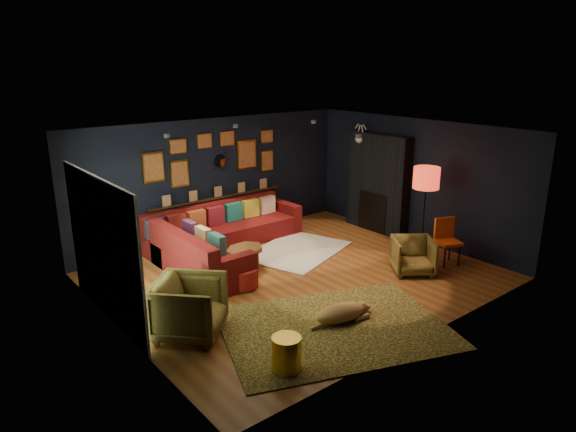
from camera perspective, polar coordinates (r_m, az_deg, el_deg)
floor at (r=9.36m, az=1.09°, el=-6.66°), size 6.50×6.50×0.00m
room_walls at (r=8.84m, az=1.15°, el=2.85°), size 6.50×6.50×6.50m
sectional at (r=10.29m, az=-8.04°, el=-2.67°), size 3.41×2.69×0.86m
ledge at (r=11.13m, az=-7.78°, el=2.08°), size 3.20×0.12×0.04m
gallery_wall at (r=10.96m, az=-8.12°, el=6.59°), size 3.15×0.04×1.02m
sunburst_mirror at (r=11.04m, az=-7.60°, el=6.12°), size 0.47×0.16×0.47m
fireplace at (r=11.71m, az=9.95°, el=3.24°), size 0.31×1.60×2.20m
deer_head at (r=11.88m, az=8.53°, el=8.56°), size 0.50×0.28×0.45m
sliding_door at (r=7.97m, az=-19.85°, el=-3.49°), size 0.06×2.80×2.20m
ceiling_spots at (r=9.28m, az=-2.04°, el=9.59°), size 3.30×2.50×0.06m
shag_rug at (r=10.50m, az=1.00°, el=-3.88°), size 2.45×2.10×0.03m
leopard_rug at (r=7.67m, az=5.23°, el=-12.27°), size 3.80×3.27×0.02m
coffee_table at (r=9.51m, az=-4.83°, el=-4.02°), size 0.98×0.87×0.41m
pouf at (r=8.85m, az=-5.02°, el=-6.82°), size 0.49×0.49×0.32m
armchair_left at (r=7.41m, az=-10.92°, el=-9.65°), size 1.24×1.24×0.93m
armchair_right at (r=9.63m, az=13.74°, el=-4.12°), size 0.96×0.95×0.73m
gold_stool at (r=6.62m, az=-0.18°, el=-15.08°), size 0.37×0.37×0.47m
orange_chair at (r=10.23m, az=17.20°, el=-2.24°), size 0.54×0.54×0.88m
floor_lamp at (r=10.11m, az=15.10°, el=3.72°), size 0.50×0.50×1.81m
dog at (r=7.77m, az=5.89°, el=-10.33°), size 1.22×0.75×0.36m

